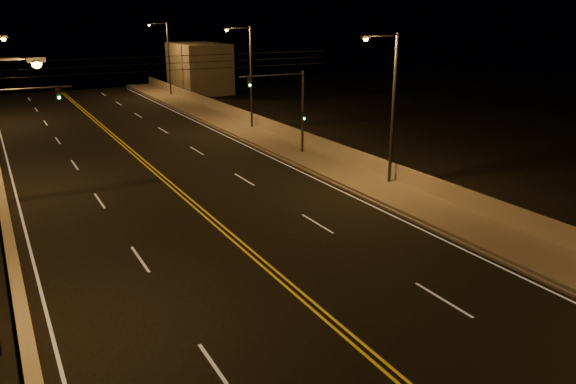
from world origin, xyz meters
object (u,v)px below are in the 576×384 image
traffic_signal_right (291,104)px  traffic_signal_left (1,128)px  streetlight_2 (248,71)px  streetlight_3 (166,54)px  streetlight_1 (390,101)px

traffic_signal_right → traffic_signal_left: bearing=180.0°
streetlight_2 → streetlight_3: (0.00, 24.56, 0.00)m
streetlight_1 → traffic_signal_right: size_ratio=1.46×
streetlight_1 → streetlight_3: bearing=90.0°
streetlight_3 → streetlight_2: bearing=-90.0°
streetlight_2 → traffic_signal_left: 23.00m
traffic_signal_left → streetlight_2: bearing=27.7°
streetlight_1 → traffic_signal_left: streetlight_1 is taller
streetlight_1 → traffic_signal_left: bearing=155.3°
traffic_signal_left → streetlight_3: bearing=60.0°
streetlight_1 → streetlight_3: same height
streetlight_1 → streetlight_2: size_ratio=1.00×
streetlight_3 → streetlight_1: bearing=-90.0°
streetlight_2 → streetlight_3: size_ratio=1.00×
streetlight_2 → traffic_signal_left: size_ratio=1.46×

